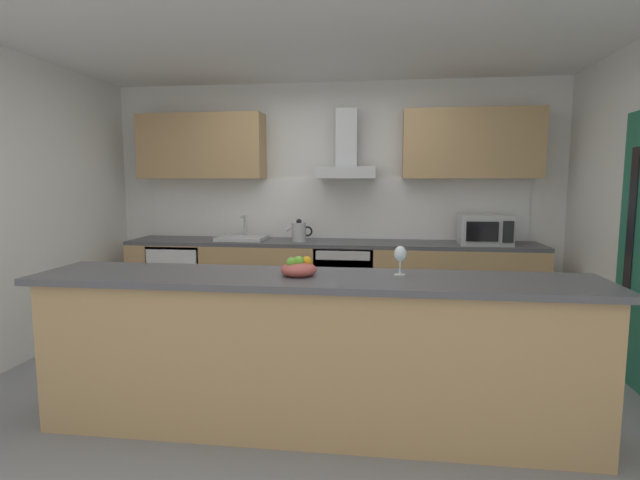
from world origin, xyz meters
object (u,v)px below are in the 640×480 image
at_px(kettle, 299,232).
at_px(range_hood, 347,157).
at_px(wine_glass, 400,255).
at_px(fruit_bowl, 299,268).
at_px(sink, 242,238).
at_px(oven, 345,283).
at_px(microwave, 485,230).
at_px(refrigerator, 183,282).

height_order(kettle, range_hood, range_hood).
bearing_deg(wine_glass, fruit_bowl, -171.62).
distance_m(sink, range_hood, 1.41).
bearing_deg(oven, fruit_bowl, -92.59).
height_order(microwave, kettle, microwave).
bearing_deg(oven, kettle, -176.01).
distance_m(oven, microwave, 1.52).
bearing_deg(wine_glass, kettle, 115.33).
relative_size(microwave, kettle, 1.73).
bearing_deg(fruit_bowl, refrigerator, 127.56).
bearing_deg(wine_glass, sink, 127.25).
bearing_deg(refrigerator, sink, 1.16).
bearing_deg(refrigerator, microwave, -0.45).
bearing_deg(microwave, wine_glass, -113.25).
height_order(oven, microwave, microwave).
xyz_separation_m(sink, fruit_bowl, (1.01, -2.22, 0.08)).
distance_m(range_hood, wine_glass, 2.41).
distance_m(sink, fruit_bowl, 2.44).
bearing_deg(range_hood, oven, -90.00).
bearing_deg(microwave, fruit_bowl, -124.58).
relative_size(sink, kettle, 1.73).
height_order(wine_glass, fruit_bowl, wine_glass).
bearing_deg(sink, kettle, -4.04).
relative_size(wine_glass, fruit_bowl, 0.81).
xyz_separation_m(refrigerator, range_hood, (1.79, 0.13, 1.36)).
bearing_deg(range_hood, wine_glass, -77.36).
xyz_separation_m(oven, range_hood, (0.00, 0.13, 1.33)).
distance_m(microwave, wine_glass, 2.28).
xyz_separation_m(kettle, wine_glass, (0.99, -2.08, 0.09)).
bearing_deg(range_hood, kettle, -161.31).
distance_m(refrigerator, microwave, 3.26).
distance_m(sink, kettle, 0.64).
relative_size(refrigerator, wine_glass, 4.78).
height_order(microwave, sink, microwave).
xyz_separation_m(microwave, sink, (-2.52, 0.04, -0.12)).
bearing_deg(sink, wine_glass, -52.75).
xyz_separation_m(kettle, fruit_bowl, (0.38, -2.17, 0.01)).
relative_size(kettle, range_hood, 0.40).
relative_size(sink, range_hood, 0.69).
distance_m(refrigerator, fruit_bowl, 2.84).
height_order(microwave, range_hood, range_hood).
bearing_deg(oven, sink, 179.43).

